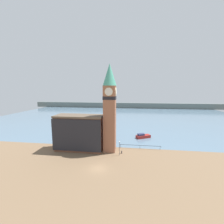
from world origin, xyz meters
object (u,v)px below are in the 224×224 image
clock_tower (110,106)px  pier_building (79,133)px  boat_near (143,136)px  lamp_post (119,145)px  mooring_bollard_near (122,152)px

clock_tower → pier_building: size_ratio=1.76×
boat_near → lamp_post: 17.61m
clock_tower → lamp_post: bearing=-41.3°
clock_tower → lamp_post: 11.21m
clock_tower → boat_near: (10.45, 13.17, -12.55)m
boat_near → lamp_post: size_ratio=1.43×
pier_building → boat_near: size_ratio=2.50×
pier_building → lamp_post: 12.61m
boat_near → lamp_post: bearing=-142.7°
pier_building → mooring_bollard_near: (12.68, -1.28, -4.77)m
boat_near → mooring_bollard_near: boat_near is taller
mooring_bollard_near → lamp_post: (-0.55, -1.13, 2.31)m
pier_building → boat_near: bearing=34.5°
pier_building → boat_near: 24.14m
pier_building → boat_near: pier_building is taller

